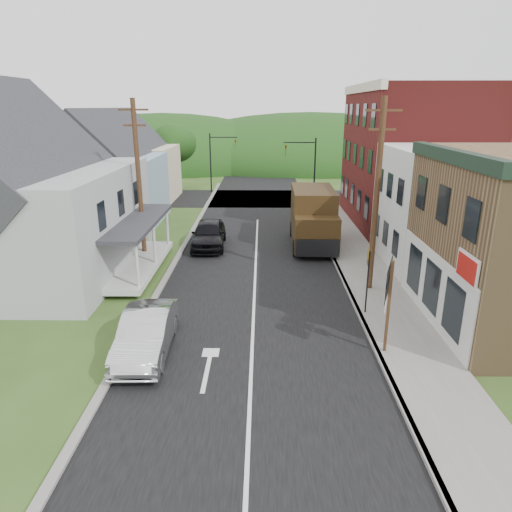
{
  "coord_description": "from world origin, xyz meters",
  "views": [
    {
      "loc": [
        0.34,
        -17.26,
        8.54
      ],
      "look_at": [
        0.09,
        2.08,
        2.2
      ],
      "focal_mm": 32.0,
      "sensor_mm": 36.0,
      "label": 1
    }
  ],
  "objects_px": {
    "dark_sedan": "(209,234)",
    "warning_sign": "(368,271)",
    "delivery_van": "(313,218)",
    "silver_sedan": "(146,333)",
    "route_sign_cluster": "(388,293)"
  },
  "relations": [
    {
      "from": "delivery_van",
      "to": "route_sign_cluster",
      "type": "bearing_deg",
      "value": -83.97
    },
    {
      "from": "dark_sedan",
      "to": "warning_sign",
      "type": "relative_size",
      "value": 1.74
    },
    {
      "from": "delivery_van",
      "to": "warning_sign",
      "type": "distance_m",
      "value": 10.39
    },
    {
      "from": "silver_sedan",
      "to": "delivery_van",
      "type": "distance_m",
      "value": 15.51
    },
    {
      "from": "silver_sedan",
      "to": "route_sign_cluster",
      "type": "relative_size",
      "value": 1.38
    },
    {
      "from": "dark_sedan",
      "to": "delivery_van",
      "type": "bearing_deg",
      "value": 1.39
    },
    {
      "from": "silver_sedan",
      "to": "dark_sedan",
      "type": "xyz_separation_m",
      "value": [
        0.77,
        13.23,
        0.08
      ]
    },
    {
      "from": "route_sign_cluster",
      "to": "warning_sign",
      "type": "relative_size",
      "value": 1.19
    },
    {
      "from": "dark_sedan",
      "to": "route_sign_cluster",
      "type": "xyz_separation_m",
      "value": [
        7.79,
        -13.2,
        1.52
      ]
    },
    {
      "from": "dark_sedan",
      "to": "warning_sign",
      "type": "distance_m",
      "value": 12.71
    },
    {
      "from": "route_sign_cluster",
      "to": "silver_sedan",
      "type": "bearing_deg",
      "value": -159.63
    },
    {
      "from": "delivery_van",
      "to": "warning_sign",
      "type": "bearing_deg",
      "value": -82.36
    },
    {
      "from": "dark_sedan",
      "to": "silver_sedan",
      "type": "bearing_deg",
      "value": -95.01
    },
    {
      "from": "dark_sedan",
      "to": "delivery_van",
      "type": "height_order",
      "value": "delivery_van"
    },
    {
      "from": "silver_sedan",
      "to": "warning_sign",
      "type": "bearing_deg",
      "value": 19.14
    }
  ]
}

